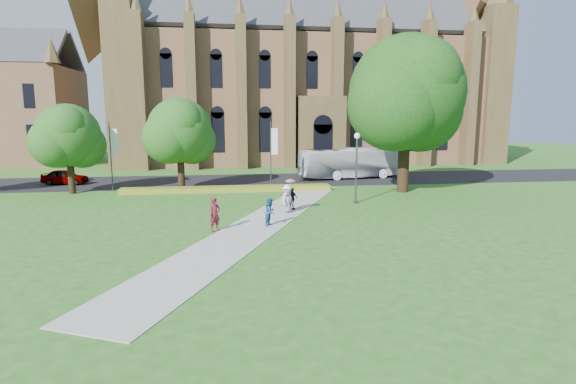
{
  "coord_description": "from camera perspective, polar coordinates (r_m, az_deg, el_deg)",
  "views": [
    {
      "loc": [
        -2.07,
        -25.59,
        6.33
      ],
      "look_at": [
        1.85,
        2.69,
        1.6
      ],
      "focal_mm": 28.0,
      "sensor_mm": 36.0,
      "label": 1
    }
  ],
  "objects": [
    {
      "name": "large_tree",
      "position": [
        39.62,
        14.81,
        12.05
      ],
      "size": [
        9.6,
        9.6,
        13.2
      ],
      "color": "#332114",
      "rests_on": "ground"
    },
    {
      "name": "banner_pole_1",
      "position": [
        42.05,
        -21.45,
        4.75
      ],
      "size": [
        0.7,
        0.1,
        6.0
      ],
      "color": "#38383D",
      "rests_on": "ground"
    },
    {
      "name": "streetlamp",
      "position": [
        33.62,
        8.7,
        4.12
      ],
      "size": [
        0.44,
        0.44,
        5.24
      ],
      "color": "#38383D",
      "rests_on": "ground"
    },
    {
      "name": "tour_coach",
      "position": [
        47.88,
        8.15,
        3.67
      ],
      "size": [
        11.78,
        4.49,
        3.2
      ],
      "primitive_type": "imported",
      "rotation": [
        0.0,
        0.0,
        1.73
      ],
      "color": "white",
      "rests_on": "road"
    },
    {
      "name": "road",
      "position": [
        46.07,
        -5.25,
        1.48
      ],
      "size": [
        160.0,
        10.0,
        0.02
      ],
      "primitive_type": "cube",
      "color": "black",
      "rests_on": "ground"
    },
    {
      "name": "car_0",
      "position": [
        48.06,
        -26.47,
        1.73
      ],
      "size": [
        4.41,
        2.34,
        1.43
      ],
      "primitive_type": "imported",
      "rotation": [
        0.0,
        0.0,
        1.41
      ],
      "color": "gray",
      "rests_on": "road"
    },
    {
      "name": "street_tree_1",
      "position": [
        40.29,
        -13.61,
        7.57
      ],
      "size": [
        5.6,
        5.6,
        8.05
      ],
      "color": "#332114",
      "rests_on": "ground"
    },
    {
      "name": "pedestrian_1",
      "position": [
        26.47,
        -2.25,
        -2.53
      ],
      "size": [
        0.94,
        1.0,
        1.64
      ],
      "primitive_type": "imported",
      "rotation": [
        0.0,
        0.0,
        1.03
      ],
      "color": "navy",
      "rests_on": "footpath"
    },
    {
      "name": "parasol",
      "position": [
        29.95,
        0.31,
        0.91
      ],
      "size": [
        0.9,
        0.9,
        0.6
      ],
      "primitive_type": "imported",
      "rotation": [
        0.0,
        0.0,
        -0.41
      ],
      "color": "#E29FB6",
      "rests_on": "pedestrian_4"
    },
    {
      "name": "pedestrian_3",
      "position": [
        31.06,
        0.51,
        -0.83
      ],
      "size": [
        0.96,
        0.81,
        1.54
      ],
      "primitive_type": "imported",
      "rotation": [
        0.0,
        0.0,
        0.59
      ],
      "color": "black",
      "rests_on": "footpath"
    },
    {
      "name": "footpath",
      "position": [
        27.4,
        -3.36,
        -3.92
      ],
      "size": [
        15.58,
        28.54,
        0.04
      ],
      "primitive_type": "cube",
      "rotation": [
        0.0,
        0.0,
        -0.44
      ],
      "color": "#B2B2A8",
      "rests_on": "ground"
    },
    {
      "name": "ground",
      "position": [
        26.44,
        -3.18,
        -4.46
      ],
      "size": [
        160.0,
        160.0,
        0.0
      ],
      "primitive_type": "plane",
      "color": "#2A5A1B",
      "rests_on": "ground"
    },
    {
      "name": "flower_hedge",
      "position": [
        39.26,
        -7.7,
        0.38
      ],
      "size": [
        18.0,
        1.4,
        0.45
      ],
      "primitive_type": "cube",
      "color": "#B09023",
      "rests_on": "ground"
    },
    {
      "name": "pedestrian_2",
      "position": [
        30.11,
        -0.11,
        -0.83
      ],
      "size": [
        1.21,
        1.4,
        1.88
      ],
      "primitive_type": "imported",
      "rotation": [
        0.0,
        0.0,
        1.05
      ],
      "color": "white",
      "rests_on": "footpath"
    },
    {
      "name": "banner_pole_0",
      "position": [
        41.11,
        -2.04,
        5.3
      ],
      "size": [
        0.7,
        0.1,
        6.0
      ],
      "color": "#38383D",
      "rests_on": "ground"
    },
    {
      "name": "pedestrian_4",
      "position": [
        30.01,
        -0.01,
        -1.17
      ],
      "size": [
        0.88,
        0.71,
        1.56
      ],
      "primitive_type": "imported",
      "rotation": [
        0.0,
        0.0,
        0.31
      ],
      "color": "slate",
      "rests_on": "footpath"
    },
    {
      "name": "cathedral",
      "position": [
        66.75,
        2.65,
        15.12
      ],
      "size": [
        52.6,
        18.25,
        28.0
      ],
      "color": "brown",
      "rests_on": "ground"
    },
    {
      "name": "street_tree_0",
      "position": [
        41.67,
        -26.14,
        6.45
      ],
      "size": [
        5.2,
        5.2,
        7.5
      ],
      "color": "#332114",
      "rests_on": "ground"
    },
    {
      "name": "pedestrian_0",
      "position": [
        25.46,
        -9.28,
        -2.82
      ],
      "size": [
        0.83,
        0.77,
        1.9
      ],
      "primitive_type": "imported",
      "rotation": [
        0.0,
        0.0,
        0.61
      ],
      "color": "maroon",
      "rests_on": "footpath"
    }
  ]
}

